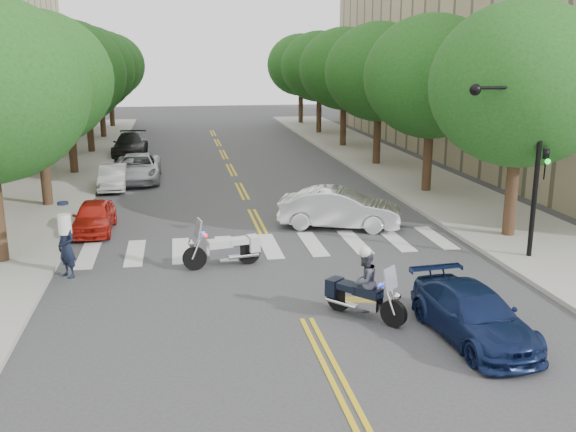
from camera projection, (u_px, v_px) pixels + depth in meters
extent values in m
plane|color=#38383A|center=(306.00, 319.00, 16.45)|extent=(140.00, 140.00, 0.00)
cube|color=#9E9991|center=(62.00, 174.00, 35.85)|extent=(5.00, 60.00, 0.15)
cube|color=#9E9991|center=(387.00, 164.00, 39.02)|extent=(5.00, 60.00, 0.15)
cylinder|color=#382316|center=(45.00, 170.00, 27.94)|extent=(0.44, 0.44, 3.32)
ellipsoid|color=#1F4914|center=(36.00, 79.00, 26.98)|extent=(6.40, 6.40, 5.76)
cylinder|color=#382316|center=(72.00, 145.00, 35.58)|extent=(0.44, 0.44, 3.32)
ellipsoid|color=#1F4914|center=(66.00, 73.00, 34.62)|extent=(6.40, 6.40, 5.76)
cylinder|color=#382316|center=(90.00, 129.00, 43.22)|extent=(0.44, 0.44, 3.32)
ellipsoid|color=#1F4914|center=(86.00, 70.00, 42.26)|extent=(6.40, 6.40, 5.76)
cylinder|color=#382316|center=(103.00, 118.00, 50.85)|extent=(0.44, 0.44, 3.32)
ellipsoid|color=#1F4914|center=(99.00, 67.00, 49.89)|extent=(6.40, 6.40, 5.76)
cylinder|color=#382316|center=(112.00, 109.00, 58.49)|extent=(0.44, 0.44, 3.32)
ellipsoid|color=#1F4914|center=(109.00, 65.00, 57.53)|extent=(6.40, 6.40, 5.76)
cylinder|color=#382316|center=(511.00, 194.00, 23.24)|extent=(0.44, 0.44, 3.32)
ellipsoid|color=#1F4914|center=(521.00, 85.00, 22.28)|extent=(6.40, 6.40, 5.76)
cylinder|color=#382316|center=(427.00, 159.00, 30.88)|extent=(0.44, 0.44, 3.32)
ellipsoid|color=#1F4914|center=(432.00, 77.00, 29.92)|extent=(6.40, 6.40, 5.76)
cylinder|color=#382316|center=(377.00, 138.00, 38.52)|extent=(0.44, 0.44, 3.32)
ellipsoid|color=#1F4914|center=(379.00, 72.00, 37.55)|extent=(6.40, 6.40, 5.76)
cylinder|color=#382316|center=(343.00, 124.00, 46.15)|extent=(0.44, 0.44, 3.32)
ellipsoid|color=#1F4914|center=(344.00, 69.00, 45.19)|extent=(6.40, 6.40, 5.76)
cylinder|color=#382316|center=(319.00, 114.00, 53.79)|extent=(0.44, 0.44, 3.32)
ellipsoid|color=#1F4914|center=(319.00, 66.00, 52.83)|extent=(6.40, 6.40, 5.76)
cylinder|color=#382316|center=(301.00, 107.00, 61.43)|extent=(0.44, 0.44, 3.32)
ellipsoid|color=#1F4914|center=(301.00, 65.00, 60.47)|extent=(6.40, 6.40, 5.76)
cylinder|color=black|center=(537.00, 170.00, 20.42)|extent=(0.16, 0.16, 6.00)
cylinder|color=black|center=(509.00, 88.00, 19.58)|extent=(2.40, 0.10, 0.10)
sphere|color=black|center=(475.00, 90.00, 19.41)|extent=(0.36, 0.36, 0.36)
imported|color=black|center=(545.00, 164.00, 20.42)|extent=(0.16, 0.20, 1.00)
sphere|color=#0CCC26|center=(548.00, 162.00, 20.25)|extent=(0.18, 0.18, 0.18)
cylinder|color=black|center=(394.00, 313.00, 15.91)|extent=(0.57, 0.63, 0.70)
cylinder|color=black|center=(339.00, 298.00, 16.94)|extent=(0.60, 0.66, 0.70)
cube|color=silver|center=(364.00, 301.00, 16.43)|extent=(0.86, 0.93, 0.33)
cube|color=black|center=(368.00, 292.00, 16.30)|extent=(0.75, 0.79, 0.23)
cube|color=black|center=(349.00, 286.00, 16.65)|extent=(0.68, 0.70, 0.17)
cube|color=black|center=(334.00, 287.00, 16.97)|extent=(0.55, 0.53, 0.47)
cube|color=#8C99A5|center=(390.00, 278.00, 15.77)|extent=(0.50, 0.46, 0.57)
cube|color=red|center=(387.00, 283.00, 16.02)|extent=(0.15, 0.15, 0.08)
cube|color=#0C26E5|center=(381.00, 285.00, 15.83)|extent=(0.15, 0.15, 0.08)
imported|color=#474C56|center=(365.00, 281.00, 16.29)|extent=(1.00, 0.98, 1.63)
sphere|color=silver|center=(365.00, 252.00, 16.11)|extent=(0.31, 0.31, 0.31)
cylinder|color=black|center=(195.00, 258.00, 20.10)|extent=(0.77, 0.30, 0.75)
cylinder|color=black|center=(248.00, 252.00, 20.72)|extent=(0.78, 0.34, 0.75)
cube|color=silver|center=(224.00, 251.00, 20.40)|extent=(1.05, 0.54, 0.35)
cube|color=silver|center=(220.00, 243.00, 20.29)|extent=(0.84, 0.54, 0.24)
cube|color=silver|center=(238.00, 241.00, 20.50)|extent=(0.68, 0.55, 0.18)
cube|color=silver|center=(253.00, 243.00, 20.71)|extent=(0.42, 0.54, 0.50)
cube|color=#8C99A5|center=(198.00, 229.00, 19.91)|extent=(0.28, 0.58, 0.61)
cube|color=red|center=(205.00, 235.00, 19.91)|extent=(0.13, 0.13, 0.09)
cube|color=#0C26E5|center=(203.00, 233.00, 20.15)|extent=(0.13, 0.13, 0.09)
imported|color=black|center=(67.00, 247.00, 19.34)|extent=(0.80, 0.81, 1.89)
imported|color=white|center=(340.00, 208.00, 24.89)|extent=(4.98, 3.16, 1.55)
imported|color=#101D44|center=(473.00, 314.00, 15.19)|extent=(2.04, 4.34, 1.22)
imported|color=red|center=(94.00, 217.00, 24.32)|extent=(1.49, 3.56, 1.20)
imported|color=silver|center=(113.00, 177.00, 32.01)|extent=(1.38, 3.73, 1.22)
imported|color=#B9BAC1|center=(137.00, 168.00, 34.03)|extent=(2.37, 5.11, 1.42)
imported|color=black|center=(130.00, 145.00, 42.46)|extent=(2.25, 5.19, 1.49)
imported|color=gray|center=(129.00, 143.00, 43.93)|extent=(1.71, 3.78, 1.26)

